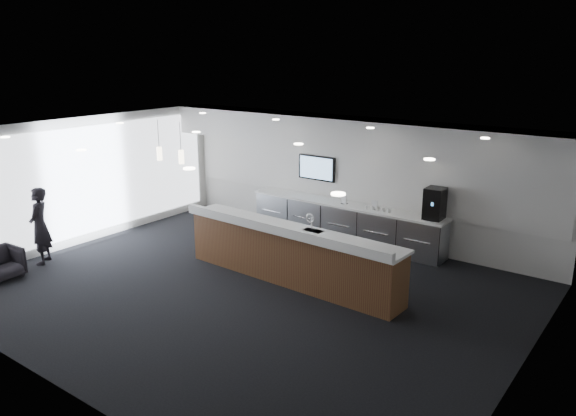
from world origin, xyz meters
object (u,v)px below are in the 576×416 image
Objects in this scene: armchair at (2,263)px; service_counter at (290,254)px; coffee_machine at (435,203)px; lounge_guest at (40,226)px.

service_counter is at bearing -58.08° from armchair.
coffee_machine is 9.08m from armchair.
lounge_guest is (-6.75, -5.18, -0.45)m from coffee_machine.
service_counter is 3.41m from coffee_machine.
service_counter is at bearing 77.24° from lounge_guest.
lounge_guest is (-4.93, -2.38, 0.27)m from service_counter.
lounge_guest reaches higher than armchair.
coffee_machine reaches higher than service_counter.
coffee_machine is 0.98× the size of armchair.
coffee_machine is (1.82, 2.80, 0.72)m from service_counter.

